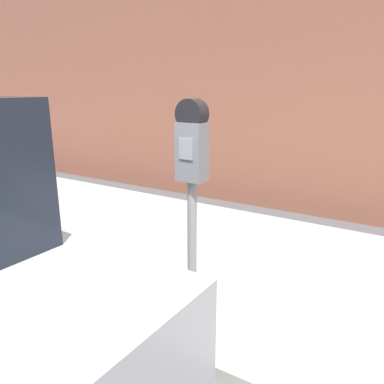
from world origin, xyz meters
TOP-DOWN VIEW (x-y plane):
  - sidewalk at (0.00, 2.20)m, footprint 24.00×2.80m
  - parking_meter at (-0.08, 1.04)m, footprint 0.18×0.14m

SIDE VIEW (x-z plane):
  - sidewalk at x=0.00m, z-range 0.00..0.14m
  - parking_meter at x=-0.08m, z-range 0.47..2.03m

